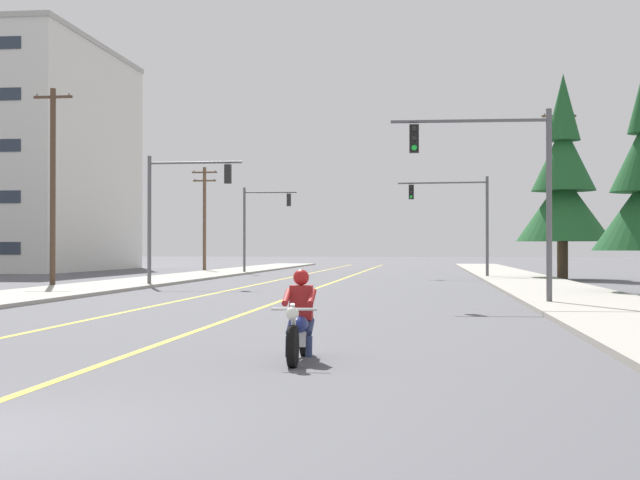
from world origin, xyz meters
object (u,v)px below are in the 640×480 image
object	(u,v)px
motorcycle_with_rider	(299,324)
utility_pole_left_near	(53,184)
traffic_signal_mid_left	(259,218)
utility_pole_right_far	(559,191)
utility_pole_left_far	(205,215)
conifer_tree_right_verge_far	(563,185)
traffic_signal_near_left	(176,200)
traffic_signal_near_right	(502,175)
traffic_signal_mid_right	(461,210)

from	to	relation	value
motorcycle_with_rider	utility_pole_left_near	world-z (taller)	utility_pole_left_near
motorcycle_with_rider	traffic_signal_mid_left	size ratio (longest dim) A/B	0.35
utility_pole_left_near	utility_pole_right_far	distance (m)	28.74
utility_pole_left_far	traffic_signal_mid_left	bearing A→B (deg)	-42.75
motorcycle_with_rider	conifer_tree_right_verge_far	distance (m)	42.16
conifer_tree_right_verge_far	traffic_signal_mid_left	bearing A→B (deg)	153.01
traffic_signal_near_left	utility_pole_left_near	xyz separation A→B (m)	(-5.57, -1.17, 0.75)
traffic_signal_mid_left	utility_pole_left_near	world-z (taller)	utility_pole_left_near
motorcycle_with_rider	conifer_tree_right_verge_far	world-z (taller)	conifer_tree_right_verge_far
traffic_signal_near_right	traffic_signal_near_left	bearing A→B (deg)	137.60
conifer_tree_right_verge_far	traffic_signal_mid_right	bearing A→B (deg)	162.95
traffic_signal_mid_right	utility_pole_left_far	distance (m)	23.30
utility_pole_left_near	traffic_signal_mid_left	bearing A→B (deg)	77.45
traffic_signal_near_left	utility_pole_right_far	xyz separation A→B (m)	(19.50, 12.88, 1.11)
traffic_signal_mid_right	utility_pole_left_near	xyz separation A→B (m)	(-19.40, -15.72, 0.69)
traffic_signal_near_left	utility_pole_left_far	bearing A→B (deg)	101.04
traffic_signal_near_left	traffic_signal_mid_left	world-z (taller)	same
motorcycle_with_rider	traffic_signal_mid_left	world-z (taller)	traffic_signal_mid_left
motorcycle_with_rider	utility_pole_right_far	world-z (taller)	utility_pole_right_far
traffic_signal_mid_left	conifer_tree_right_verge_far	size ratio (longest dim) A/B	0.51
utility_pole_left_near	utility_pole_left_far	world-z (taller)	utility_pole_left_near
traffic_signal_mid_right	conifer_tree_right_verge_far	distance (m)	6.32
motorcycle_with_rider	traffic_signal_near_right	world-z (taller)	traffic_signal_near_right
traffic_signal_near_left	traffic_signal_mid_right	distance (m)	20.08
motorcycle_with_rider	conifer_tree_right_verge_far	size ratio (longest dim) A/B	0.18
traffic_signal_mid_left	traffic_signal_mid_right	bearing A→B (deg)	-30.72
traffic_signal_near_left	traffic_signal_mid_left	bearing A→B (deg)	90.53
motorcycle_with_rider	traffic_signal_mid_left	bearing A→B (deg)	101.13
utility_pole_left_near	motorcycle_with_rider	bearing A→B (deg)	-60.14
traffic_signal_mid_left	traffic_signal_near_left	bearing A→B (deg)	-89.47
traffic_signal_mid_right	utility_pole_left_far	world-z (taller)	utility_pole_left_far
traffic_signal_near_left	traffic_signal_near_right	bearing A→B (deg)	-42.40
traffic_signal_near_left	utility_pole_left_near	world-z (taller)	utility_pole_left_near
utility_pole_right_far	traffic_signal_near_right	bearing A→B (deg)	-101.64
traffic_signal_near_right	utility_pole_right_far	world-z (taller)	utility_pole_right_far
traffic_signal_mid_left	utility_pole_right_far	bearing A→B (deg)	-26.94
traffic_signal_mid_left	conifer_tree_right_verge_far	xyz separation A→B (m)	(19.94, -10.15, 1.49)
traffic_signal_near_right	conifer_tree_right_verge_far	xyz separation A→B (m)	(5.55, 25.68, 1.42)
utility_pole_right_far	utility_pole_left_far	bearing A→B (deg)	149.25
motorcycle_with_rider	utility_pole_left_near	xyz separation A→B (m)	(-15.36, 26.75, 4.24)
traffic_signal_near_left	utility_pole_right_far	bearing A→B (deg)	33.45
traffic_signal_near_right	utility_pole_left_far	world-z (taller)	utility_pole_left_far
utility_pole_left_near	conifer_tree_right_verge_far	world-z (taller)	conifer_tree_right_verge_far
motorcycle_with_rider	conifer_tree_right_verge_far	xyz separation A→B (m)	(9.94, 40.67, 4.94)
conifer_tree_right_verge_far	utility_pole_left_near	bearing A→B (deg)	-151.18
utility_pole_right_far	utility_pole_left_near	bearing A→B (deg)	-150.72
traffic_signal_near_left	utility_pole_left_far	distance (m)	28.21
utility_pole_left_far	conifer_tree_right_verge_far	world-z (taller)	conifer_tree_right_verge_far
traffic_signal_mid_right	utility_pole_right_far	world-z (taller)	utility_pole_right_far
traffic_signal_mid_left	utility_pole_left_far	world-z (taller)	utility_pole_left_far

